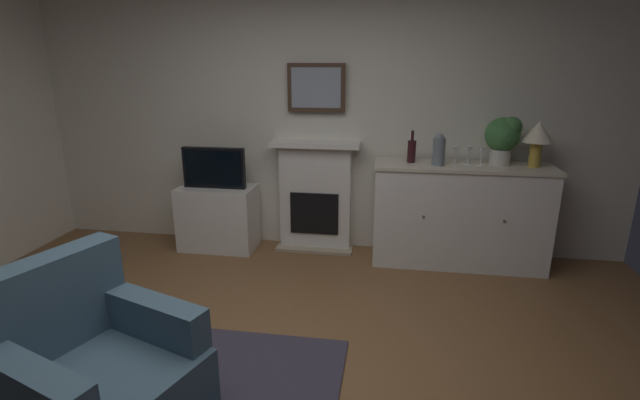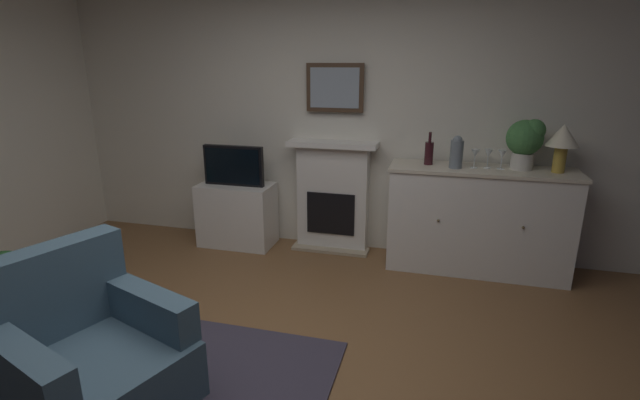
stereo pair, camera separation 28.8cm
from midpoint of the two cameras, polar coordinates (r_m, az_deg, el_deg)
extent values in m
cube|color=brown|center=(2.95, -10.28, -23.28)|extent=(5.85, 4.72, 0.10)
cube|color=silver|center=(4.53, -1.51, 12.46)|extent=(5.85, 0.06, 2.99)
cube|color=white|center=(4.60, -2.32, 0.24)|extent=(0.70, 0.18, 1.05)
cube|color=tan|center=(4.68, -2.48, -6.10)|extent=(0.77, 0.20, 0.03)
cube|color=black|center=(4.55, -2.53, -1.73)|extent=(0.48, 0.02, 0.42)
cube|color=white|center=(4.44, -2.48, 6.94)|extent=(0.87, 0.27, 0.05)
cube|color=#473323|center=(4.45, -2.38, 13.74)|extent=(0.55, 0.03, 0.45)
cube|color=#8C99A8|center=(4.44, -2.42, 13.72)|extent=(0.47, 0.01, 0.37)
cube|color=white|center=(4.39, 15.10, -2.06)|extent=(1.55, 0.45, 0.92)
cube|color=beige|center=(4.26, 15.58, 4.01)|extent=(1.58, 0.48, 0.03)
sphere|color=brown|center=(4.12, 10.76, -2.08)|extent=(0.02, 0.02, 0.02)
sphere|color=brown|center=(4.20, 20.09, -2.46)|extent=(0.02, 0.02, 0.02)
cylinder|color=#B79338|center=(4.34, 23.46, 5.17)|extent=(0.10, 0.10, 0.22)
cone|color=#EFE5C6|center=(4.31, 23.77, 7.76)|extent=(0.26, 0.26, 0.18)
cylinder|color=#331419|center=(4.24, 9.39, 5.95)|extent=(0.08, 0.08, 0.20)
cylinder|color=#331419|center=(4.22, 9.49, 7.88)|extent=(0.03, 0.03, 0.09)
cylinder|color=silver|center=(4.24, 14.57, 4.28)|extent=(0.06, 0.06, 0.00)
cylinder|color=silver|center=(4.23, 14.62, 4.91)|extent=(0.01, 0.01, 0.09)
cone|color=silver|center=(4.22, 14.70, 5.97)|extent=(0.07, 0.07, 0.07)
cylinder|color=silver|center=(4.28, 16.01, 4.28)|extent=(0.06, 0.06, 0.00)
cylinder|color=silver|center=(4.27, 16.06, 4.90)|extent=(0.01, 0.01, 0.09)
cone|color=silver|center=(4.26, 16.14, 5.96)|extent=(0.07, 0.07, 0.07)
cylinder|color=silver|center=(4.28, 17.49, 4.16)|extent=(0.06, 0.06, 0.00)
cylinder|color=silver|center=(4.27, 17.54, 4.78)|extent=(0.01, 0.01, 0.09)
cone|color=silver|center=(4.26, 17.64, 5.83)|extent=(0.07, 0.07, 0.07)
cylinder|color=slate|center=(4.16, 12.61, 5.84)|extent=(0.11, 0.11, 0.24)
sphere|color=slate|center=(4.14, 12.72, 7.47)|extent=(0.08, 0.08, 0.08)
cube|color=white|center=(4.79, -14.22, -2.16)|extent=(0.75, 0.42, 0.64)
cube|color=black|center=(4.63, -14.77, 3.86)|extent=(0.62, 0.06, 0.40)
cube|color=black|center=(4.60, -14.94, 3.77)|extent=(0.57, 0.01, 0.35)
cylinder|color=beige|center=(4.34, 19.67, 5.02)|extent=(0.18, 0.18, 0.14)
sphere|color=#3D753D|center=(4.31, 19.94, 7.62)|extent=(0.30, 0.30, 0.30)
sphere|color=#3D753D|center=(4.28, 20.90, 8.43)|extent=(0.18, 0.18, 0.18)
cube|color=#3F596B|center=(2.73, -28.10, -20.66)|extent=(1.01, 0.98, 0.32)
cube|color=#3F596B|center=(2.78, -33.17, -10.90)|extent=(0.40, 0.77, 0.50)
cube|color=#3F596B|center=(2.47, -35.40, -18.58)|extent=(0.73, 0.37, 0.22)
cube|color=#3F596B|center=(2.74, -23.27, -13.18)|extent=(0.73, 0.37, 0.22)
cylinder|color=#473323|center=(3.23, -26.26, -18.74)|extent=(0.05, 0.05, 0.10)
camera|label=1|loc=(0.14, -92.86, -0.86)|focal=25.79mm
camera|label=2|loc=(0.14, 87.14, 0.86)|focal=25.79mm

